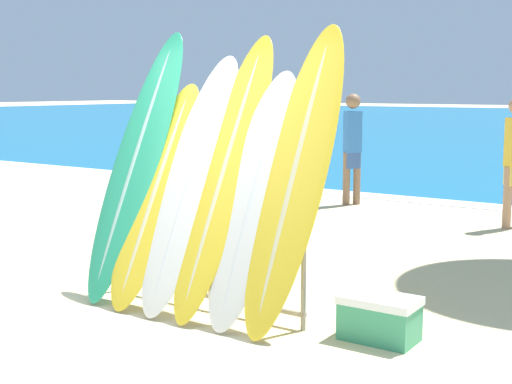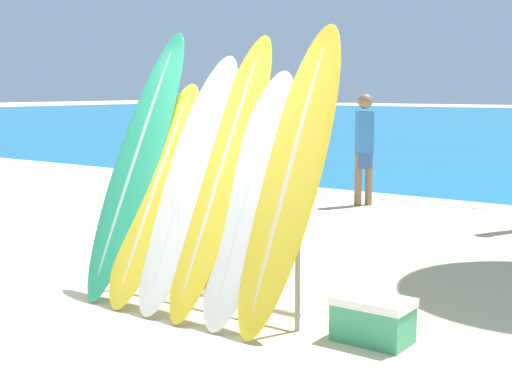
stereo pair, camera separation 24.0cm
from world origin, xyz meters
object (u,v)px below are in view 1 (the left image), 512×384
object	(u,v)px
surfboard_slot_2	(192,180)
surfboard_slot_5	(296,174)
surfboard_rack	(202,254)
surfboard_slot_0	(137,161)
surfboard_slot_3	(225,172)
cooler_box	(379,318)
surfboard_slot_1	(157,192)
person_far_left	(268,168)
person_near_water	(352,145)
surfboard_slot_4	(254,196)

from	to	relation	value
surfboard_slot_2	surfboard_slot_5	distance (m)	0.99
surfboard_rack	surfboard_slot_0	bearing A→B (deg)	171.31
surfboard_slot_3	cooler_box	size ratio (longest dim) A/B	4.12
surfboard_slot_1	surfboard_slot_3	xyz separation A→B (m)	(0.66, 0.10, 0.21)
surfboard_slot_0	person_far_left	size ratio (longest dim) A/B	1.51
cooler_box	surfboard_rack	bearing A→B (deg)	-175.31
surfboard_rack	surfboard_slot_2	xyz separation A→B (m)	(-0.17, 0.08, 0.59)
cooler_box	person_near_water	bearing A→B (deg)	118.04
person_near_water	surfboard_slot_1	bearing A→B (deg)	-131.42
surfboard_slot_2	cooler_box	bearing A→B (deg)	1.55
person_near_water	cooler_box	distance (m)	6.24
surfboard_rack	surfboard_slot_3	distance (m)	0.70
surfboard_slot_5	person_near_water	bearing A→B (deg)	111.89
surfboard_slot_0	surfboard_slot_3	bearing A→B (deg)	-0.08
surfboard_slot_1	surfboard_slot_5	bearing A→B (deg)	4.51
surfboard_rack	surfboard_slot_5	bearing A→B (deg)	8.77
surfboard_slot_5	cooler_box	world-z (taller)	surfboard_slot_5
person_near_water	person_far_left	world-z (taller)	person_near_water
cooler_box	person_far_left	bearing A→B (deg)	135.23
surfboard_slot_4	person_near_water	size ratio (longest dim) A/B	1.13
surfboard_slot_4	surfboard_slot_5	bearing A→B (deg)	14.78
surfboard_slot_4	surfboard_slot_0	bearing A→B (deg)	176.27
surfboard_slot_4	surfboard_slot_5	world-z (taller)	surfboard_slot_5
surfboard_slot_1	surfboard_slot_3	distance (m)	0.70
surfboard_slot_3	surfboard_slot_4	bearing A→B (deg)	-13.97
surfboard_slot_5	person_near_water	size ratio (longest dim) A/B	1.35
surfboard_rack	surfboard_slot_4	size ratio (longest dim) A/B	1.00
surfboard_rack	surfboard_slot_1	distance (m)	0.69
person_near_water	cooler_box	xyz separation A→B (m)	(2.91, -5.46, -0.78)
surfboard_slot_5	person_far_left	distance (m)	3.29
surfboard_rack	surfboard_slot_1	bearing A→B (deg)	177.55
surfboard_slot_0	cooler_box	distance (m)	2.56
surfboard_slot_1	person_near_water	size ratio (longest dim) A/B	1.08
surfboard_slot_0	person_near_water	bearing A→B (deg)	95.84
surfboard_rack	surfboard_slot_4	world-z (taller)	surfboard_slot_4
surfboard_slot_2	surfboard_slot_4	xyz separation A→B (m)	(0.66, -0.04, -0.07)
surfboard_slot_4	surfboard_rack	bearing A→B (deg)	-175.34
surfboard_slot_4	person_far_left	size ratio (longest dim) A/B	1.27
surfboard_rack	surfboard_slot_2	world-z (taller)	surfboard_slot_2
surfboard_slot_3	person_near_water	xyz separation A→B (m)	(-1.53, 5.46, -0.19)
surfboard_slot_3	surfboard_slot_2	bearing A→B (deg)	-172.03
surfboard_slot_3	surfboard_slot_4	size ratio (longest dim) A/B	1.16
surfboard_slot_0	surfboard_slot_2	distance (m)	0.67
surfboard_slot_1	surfboard_slot_4	world-z (taller)	surfboard_slot_4
surfboard_slot_4	person_near_water	xyz separation A→B (m)	(-1.87, 5.55, -0.04)
surfboard_rack	surfboard_slot_4	xyz separation A→B (m)	(0.49, 0.04, 0.52)
surfboard_slot_2	cooler_box	xyz separation A→B (m)	(1.70, 0.05, -0.89)
surfboard_slot_0	surfboard_slot_3	xyz separation A→B (m)	(0.97, -0.00, -0.03)
surfboard_rack	person_far_left	xyz separation A→B (m)	(-1.13, 2.76, 0.38)
surfboard_slot_2	surfboard_slot_3	xyz separation A→B (m)	(0.32, 0.04, 0.08)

